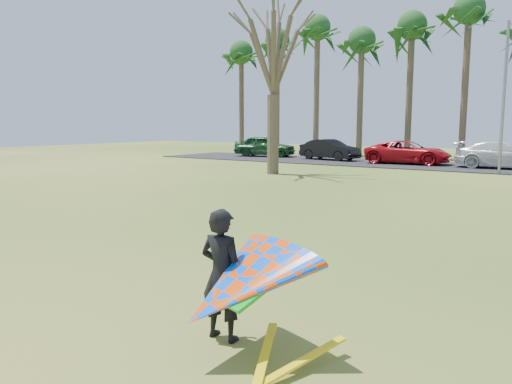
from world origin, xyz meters
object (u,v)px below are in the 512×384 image
Objects in this scene: bare_tree_left at (273,42)px; streetlight at (508,90)px; car_3 at (504,155)px; car_0 at (265,146)px; car_2 at (408,152)px; kite_flyer at (237,284)px; car_1 at (330,150)px.

bare_tree_left reaches higher than streetlight.
streetlight is 4.65m from car_3.
car_2 is (11.89, -0.80, -0.08)m from car_0.
kite_flyer is at bearing -177.50° from car_3.
car_2 is (-6.20, 3.18, -3.65)m from streetlight.
car_1 is at bearing 100.26° from bare_tree_left.
car_3 is (11.68, -0.61, 0.05)m from car_1.
car_0 is 0.89× the size of car_3.
bare_tree_left is 22.10m from kite_flyer.
car_3 is at bearing 93.04° from kite_flyer.
bare_tree_left is at bearing 121.98° from kite_flyer.
bare_tree_left is at bearing -158.12° from car_0.
bare_tree_left is 2.14× the size of car_1.
car_3 is at bearing -83.40° from car_1.
streetlight is (10.16, 7.00, -2.45)m from bare_tree_left.
car_2 is at bearing 104.50° from kite_flyer.
kite_flyer reaches higher than car_3.
streetlight is at bearing -122.61° from car_2.
car_2 is at bearing 86.75° from car_3.
car_0 is (-18.09, 3.98, -3.57)m from streetlight.
streetlight is at bearing -116.37° from car_0.
bare_tree_left reaches higher than car_3.
streetlight is at bearing -172.95° from car_3.
car_1 is (6.03, -0.46, -0.09)m from car_0.
car_0 is 11.92m from car_2.
streetlight is 1.46× the size of car_3.
car_0 is 0.90× the size of car_2.
car_2 is 1.00× the size of car_3.
car_0 is at bearing 95.23° from car_1.
streetlight is 3.35× the size of kite_flyer.
car_1 is 11.69m from car_3.
car_1 is 0.83× the size of car_2.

